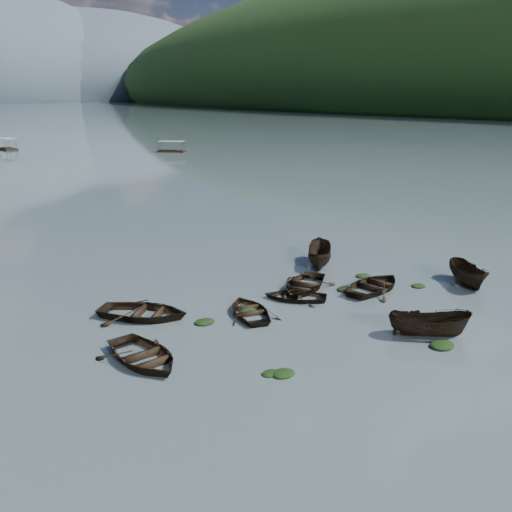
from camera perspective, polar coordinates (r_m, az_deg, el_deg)
ground_plane at (r=29.19m, az=14.43°, el=-9.05°), size 2400.00×2400.00×0.00m
haze_mtn_d at (r=977.65m, az=-16.94°, el=14.76°), size 520.00×520.00×220.00m
rowboat_0 at (r=27.63m, az=-11.16°, el=-10.33°), size 3.69×5.01×1.01m
rowboat_1 at (r=32.52m, az=-0.63°, el=-5.84°), size 4.08×4.82×0.85m
rowboat_2 at (r=31.07m, az=16.85°, el=-7.66°), size 4.18×3.98×1.62m
rowboat_3 at (r=34.89m, az=3.94°, el=-4.32°), size 4.58×4.62×0.79m
rowboat_4 at (r=37.18m, az=11.76°, el=-3.33°), size 5.47×4.35×1.02m
rowboat_5 at (r=39.89m, az=20.36°, el=-2.68°), size 3.63×4.50×1.66m
rowboat_6 at (r=32.69m, az=-11.19°, el=-6.04°), size 6.12×6.24×1.06m
rowboat_7 at (r=36.64m, az=4.73°, el=-3.32°), size 5.87×5.34×1.00m
rowboat_8 at (r=41.89m, az=6.30°, el=-0.85°), size 4.35×4.41×1.74m
weed_clump_0 at (r=26.02m, az=2.77°, el=-11.77°), size 1.11×0.91×0.24m
weed_clump_1 at (r=26.05m, az=1.47°, el=-11.72°), size 0.86×0.69×0.19m
weed_clump_2 at (r=30.04m, az=18.11°, el=-8.62°), size 1.36×1.09×0.29m
weed_clump_3 at (r=38.45m, az=15.93°, el=-2.96°), size 1.00×0.84×0.22m
weed_clump_4 at (r=36.81m, az=8.96°, el=-3.38°), size 1.23×0.97×0.25m
weed_clump_5 at (r=31.47m, az=-5.14°, el=-6.69°), size 1.16×0.94×0.25m
weed_clump_6 at (r=32.89m, az=-0.79°, el=-5.58°), size 1.02×0.85×0.21m
weed_clump_7 at (r=39.63m, az=10.64°, el=-2.04°), size 1.08×0.86×0.23m
pontoon_centre at (r=136.58m, az=-23.53°, el=9.72°), size 2.70×6.26×2.38m
pontoon_right at (r=122.33m, az=-8.42°, el=10.26°), size 5.54×5.61×2.13m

